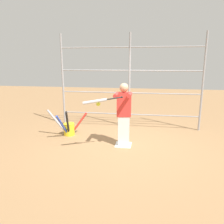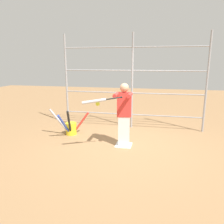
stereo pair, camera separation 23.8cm
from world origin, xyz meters
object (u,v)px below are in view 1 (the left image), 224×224
at_px(softball_in_flight, 98,104).
at_px(bat_bucket, 68,128).
at_px(batter, 124,113).
at_px(baseball_bat_swinging, 98,101).

height_order(softball_in_flight, bat_bucket, softball_in_flight).
relative_size(batter, softball_in_flight, 16.44).
bearing_deg(softball_in_flight, baseball_bat_swinging, 102.41).
distance_m(baseball_bat_swinging, bat_bucket, 1.90).
height_order(baseball_bat_swinging, bat_bucket, baseball_bat_swinging).
bearing_deg(softball_in_flight, batter, -133.60).
bearing_deg(baseball_bat_swinging, softball_in_flight, -77.59).
bearing_deg(softball_in_flight, bat_bucket, -43.15).
distance_m(baseball_bat_swinging, softball_in_flight, 0.11).
relative_size(softball_in_flight, bat_bucket, 0.09).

